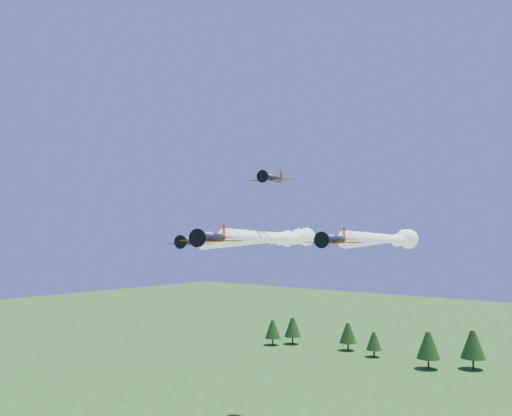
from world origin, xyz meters
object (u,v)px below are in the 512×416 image
Objects in this scene: plane_lead at (279,237)px; plane_left at (259,240)px; plane_right at (388,239)px; plane_slot at (272,178)px.

plane_lead reaches higher than plane_left.
plane_left is 1.22× the size of plane_right.
plane_slot is (17.38, -18.23, 9.89)m from plane_left.
plane_right is at bearing 48.97° from plane_slot.
plane_slot reaches higher than plane_lead.
plane_slot is at bearing -126.72° from plane_right.
plane_left is at bearing 124.30° from plane_lead.
plane_lead reaches higher than plane_right.
plane_lead is at bearing -55.93° from plane_left.
plane_lead is 18.75m from plane_right.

